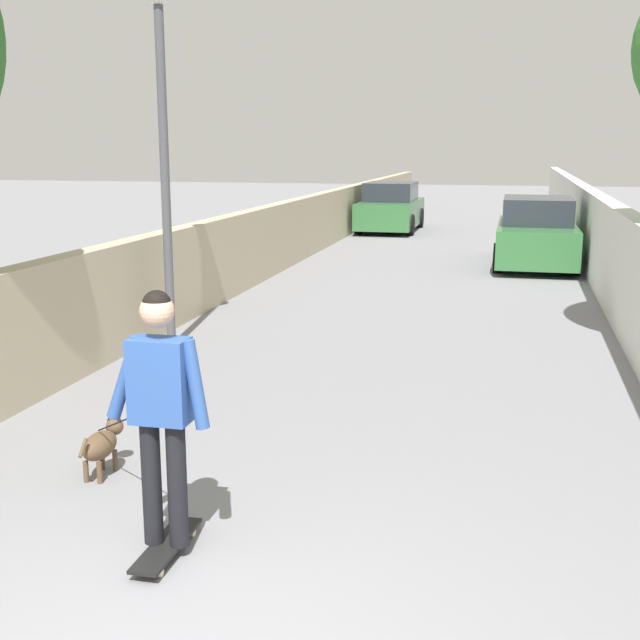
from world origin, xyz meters
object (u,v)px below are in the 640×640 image
Objects in this scene: lamp_post at (162,103)px; car_far at (391,208)px; person_skateboarder at (161,399)px; dog at (102,444)px; car_near at (536,234)px; skateboard at (167,545)px.

lamp_post reaches higher than car_far.
car_far is (15.95, -0.60, -2.50)m from lamp_post.
person_skateboarder is 1.76m from dog.
dog is (-4.21, -1.22, -2.94)m from lamp_post.
car_near is at bearing -15.70° from dog.
person_skateboarder reaches higher than car_far.
person_skateboarder is 0.41× the size of car_near.
car_near and car_far have the same top height.
lamp_post is at bearing 16.18° from dog.
lamp_post is 1.13× the size of car_near.
skateboard is at bearing -156.79° from lamp_post.
lamp_post is 3.26× the size of dog.
dog is at bearing 164.30° from car_near.
car_far reaches higher than skateboard.
car_near is at bearing -10.47° from person_skateboarder.
person_skateboarder is 14.67m from car_near.
lamp_post is at bearing 151.36° from car_near.
skateboard is at bearing 169.53° from car_near.
person_skateboarder is 21.37m from car_far.
person_skateboarder reaches higher than dog.
lamp_post is 5.28m from dog.
dog is at bearing -163.82° from lamp_post.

